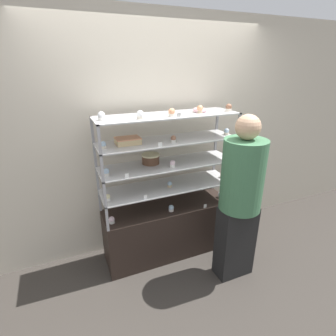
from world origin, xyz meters
TOP-DOWN VIEW (x-y plane):
  - ground_plane at (0.00, 0.00)m, footprint 20.00×20.00m
  - back_wall at (0.00, 0.36)m, footprint 8.00×0.05m
  - display_base at (0.00, 0.00)m, footprint 1.43×0.43m
  - display_riser_lower at (0.00, 0.00)m, footprint 1.43×0.43m
  - display_riser_middle at (0.00, 0.00)m, footprint 1.43×0.43m
  - display_riser_upper at (0.00, 0.00)m, footprint 1.43×0.43m
  - display_riser_top at (0.00, 0.00)m, footprint 1.43×0.43m
  - layer_cake_centerpiece at (-0.16, 0.07)m, footprint 0.19×0.19m
  - sheet_cake_frosted at (-0.41, 0.02)m, footprint 0.23×0.17m
  - cupcake_0 at (-0.64, -0.08)m, footprint 0.06×0.06m
  - cupcake_1 at (-0.01, -0.11)m, footprint 0.06×0.06m
  - cupcake_2 at (0.64, -0.06)m, footprint 0.06×0.06m
  - price_tag_0 at (0.36, -0.19)m, footprint 0.04×0.00m
  - cupcake_3 at (-0.66, -0.08)m, footprint 0.05×0.05m
  - cupcake_4 at (0.00, -0.04)m, footprint 0.05×0.05m
  - cupcake_5 at (0.66, -0.05)m, footprint 0.05×0.05m
  - price_tag_1 at (-0.32, -0.19)m, footprint 0.04×0.00m
  - cupcake_6 at (-0.65, -0.07)m, footprint 0.06×0.06m
  - cupcake_7 at (0.00, -0.12)m, footprint 0.06×0.06m
  - cupcake_8 at (0.66, -0.11)m, footprint 0.06×0.06m
  - price_tag_2 at (-0.49, -0.19)m, footprint 0.04×0.00m
  - cupcake_9 at (-0.65, -0.04)m, footprint 0.05×0.05m
  - cupcake_10 at (0.01, -0.10)m, footprint 0.05×0.05m
  - cupcake_11 at (0.66, -0.06)m, footprint 0.05×0.05m
  - price_tag_3 at (-0.16, -0.19)m, footprint 0.04×0.00m
  - cupcake_12 at (-0.64, -0.04)m, footprint 0.06×0.06m
  - cupcake_13 at (-0.31, -0.11)m, footprint 0.06×0.06m
  - cupcake_14 at (-0.01, -0.10)m, footprint 0.06×0.06m
  - cupcake_15 at (0.33, -0.04)m, footprint 0.06×0.06m
  - cupcake_16 at (0.65, -0.06)m, footprint 0.06×0.06m
  - price_tag_4 at (0.02, -0.19)m, footprint 0.04×0.00m
  - donut_glazed at (0.35, 0.00)m, footprint 0.14×0.14m
  - customer_figure at (0.50, -0.58)m, footprint 0.39×0.39m

SIDE VIEW (x-z plane):
  - ground_plane at x=0.00m, z-range 0.00..0.00m
  - display_base at x=0.00m, z-range 0.00..0.61m
  - price_tag_0 at x=0.36m, z-range 0.61..0.65m
  - cupcake_0 at x=-0.64m, z-range 0.61..0.68m
  - cupcake_1 at x=-0.01m, z-range 0.61..0.68m
  - cupcake_2 at x=0.64m, z-range 0.61..0.68m
  - display_riser_lower at x=0.00m, z-range 0.72..0.97m
  - price_tag_1 at x=-0.32m, z-range 0.86..0.91m
  - cupcake_3 at x=-0.66m, z-range 0.86..0.93m
  - cupcake_4 at x=0.00m, z-range 0.86..0.93m
  - cupcake_5 at x=0.66m, z-range 0.86..0.93m
  - customer_figure at x=0.50m, z-range 0.06..1.74m
  - display_riser_middle at x=0.00m, z-range 0.97..1.23m
  - price_tag_2 at x=-0.49m, z-range 1.11..1.16m
  - cupcake_6 at x=-0.65m, z-range 1.11..1.19m
  - cupcake_7 at x=0.00m, z-range 1.11..1.19m
  - cupcake_8 at x=0.66m, z-range 1.11..1.19m
  - layer_cake_centerpiece at x=-0.16m, z-range 1.11..1.22m
  - back_wall at x=0.00m, z-range 0.00..2.60m
  - display_riser_upper at x=0.00m, z-range 1.23..1.48m
  - price_tag_3 at x=-0.16m, z-range 1.37..1.41m
  - sheet_cake_frosted at x=-0.41m, z-range 1.37..1.43m
  - cupcake_9 at x=-0.65m, z-range 1.37..1.43m
  - cupcake_10 at x=0.01m, z-range 1.37..1.43m
  - cupcake_11 at x=0.66m, z-range 1.37..1.43m
  - display_riser_top at x=0.00m, z-range 1.48..1.73m
  - donut_glazed at x=0.35m, z-range 1.62..1.66m
  - price_tag_4 at x=0.02m, z-range 1.62..1.67m
  - cupcake_12 at x=-0.64m, z-range 1.62..1.70m
  - cupcake_13 at x=-0.31m, z-range 1.62..1.70m
  - cupcake_14 at x=-0.01m, z-range 1.62..1.70m
  - cupcake_15 at x=0.33m, z-range 1.62..1.70m
  - cupcake_16 at x=0.65m, z-range 1.62..1.70m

